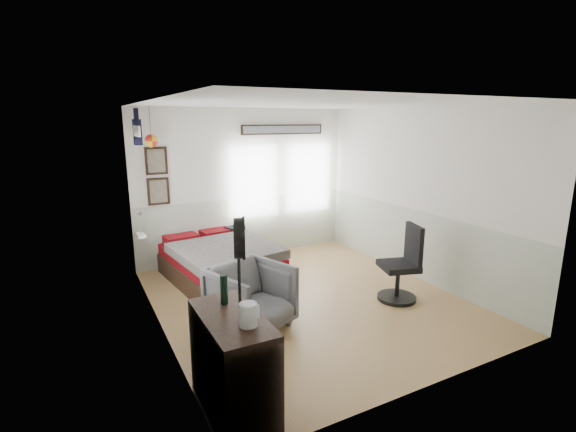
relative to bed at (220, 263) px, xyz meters
name	(u,v)px	position (x,y,z in m)	size (l,w,h in m)	color
ground_plane	(307,300)	(0.86, -1.24, -0.31)	(4.00, 4.50, 0.01)	#AE8251
room_shell	(297,186)	(0.78, -1.05, 1.31)	(4.02, 4.52, 2.71)	white
wall_decor	(187,145)	(-0.24, 0.72, 1.80)	(3.55, 1.32, 1.44)	black
bed	(220,263)	(0.00, 0.00, 0.00)	(1.60, 2.11, 0.62)	black
dresser	(233,364)	(-0.88, -2.93, 0.15)	(0.48, 1.00, 0.90)	black
armchair	(251,297)	(-0.15, -1.60, 0.09)	(0.85, 0.87, 0.79)	#5A5A5A
nightstand	(236,249)	(0.56, 0.81, -0.08)	(0.46, 0.37, 0.46)	black
task_chair	(402,270)	(2.05, -1.85, 0.14)	(0.60, 0.60, 1.09)	black
kettle	(248,315)	(-0.82, -3.15, 0.69)	(0.17, 0.14, 0.19)	silver
bottle	(224,289)	(-0.85, -2.67, 0.73)	(0.07, 0.07, 0.27)	black
stand_fan	(240,240)	(-0.80, -2.98, 1.26)	(0.21, 0.33, 0.85)	black
black_bag	(235,231)	(0.56, 0.81, 0.25)	(0.32, 0.21, 0.19)	black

